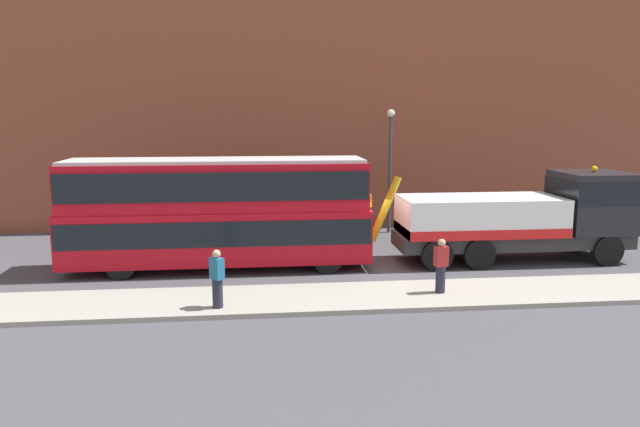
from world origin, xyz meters
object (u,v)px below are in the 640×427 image
(double_decker_bus, at_px, (218,209))
(pedestrian_bystander, at_px, (441,266))
(street_lamp, at_px, (390,160))
(pedestrian_onlooker, at_px, (217,279))
(recovery_tow_truck, at_px, (524,216))

(double_decker_bus, xyz_separation_m, pedestrian_bystander, (7.07, -4.19, -1.25))
(pedestrian_bystander, height_order, street_lamp, street_lamp)
(pedestrian_onlooker, bearing_deg, pedestrian_bystander, -33.96)
(street_lamp, bearing_deg, recovery_tow_truck, -56.06)
(double_decker_bus, bearing_deg, pedestrian_onlooker, -87.28)
(recovery_tow_truck, height_order, street_lamp, street_lamp)
(recovery_tow_truck, relative_size, pedestrian_onlooker, 5.93)
(recovery_tow_truck, relative_size, double_decker_bus, 0.92)
(double_decker_bus, relative_size, pedestrian_onlooker, 6.47)
(double_decker_bus, bearing_deg, pedestrian_bystander, -30.80)
(pedestrian_bystander, bearing_deg, double_decker_bus, 46.26)
(recovery_tow_truck, distance_m, pedestrian_bystander, 6.27)
(recovery_tow_truck, xyz_separation_m, pedestrian_bystander, (-4.61, -4.19, -0.77))
(pedestrian_onlooker, bearing_deg, recovery_tow_truck, -16.76)
(recovery_tow_truck, bearing_deg, pedestrian_onlooker, -156.92)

